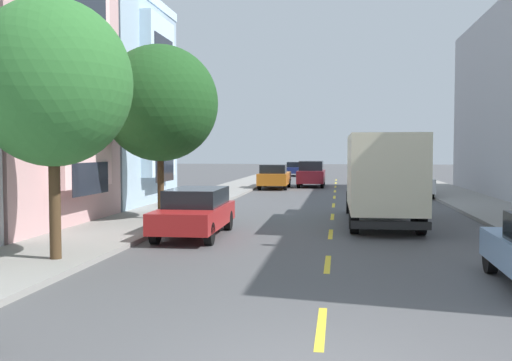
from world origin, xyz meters
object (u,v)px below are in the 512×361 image
parked_wagon_red (195,211)px  parked_suv_silver (387,172)px  parked_pickup_white (410,182)px  parked_pickup_orange (275,177)px  street_tree_nearest (53,83)px  street_tree_second (160,103)px  parked_wagon_navy (295,168)px  moving_burgundy_sedan (311,174)px  delivery_box_truck (381,173)px

parked_wagon_red → parked_suv_silver: bearing=74.7°
parked_pickup_white → parked_pickup_orange: size_ratio=1.00×
street_tree_nearest → street_tree_second: street_tree_second is taller
parked_suv_silver → parked_wagon_navy: bearing=123.3°
parked_wagon_red → street_tree_nearest: bearing=-113.5°
moving_burgundy_sedan → street_tree_second: bearing=-101.5°
street_tree_nearest → parked_wagon_red: street_tree_nearest is taller
street_tree_second → parked_wagon_red: size_ratio=1.38×
parked_suv_silver → parked_wagon_navy: parked_suv_silver is taller
parked_wagon_red → parked_suv_silver: (8.45, 30.94, 0.18)m
street_tree_nearest → delivery_box_truck: street_tree_nearest is taller
parked_wagon_red → parked_suv_silver: parked_suv_silver is taller
parked_suv_silver → parked_wagon_navy: 15.73m
delivery_box_truck → parked_suv_silver: delivery_box_truck is taller
street_tree_second → parked_pickup_orange: 20.32m
street_tree_nearest → parked_wagon_navy: size_ratio=1.29×
street_tree_second → parked_pickup_white: 18.30m
street_tree_second → moving_burgundy_sedan: bearing=78.5°
parked_suv_silver → parked_pickup_white: (0.25, -13.42, -0.16)m
delivery_box_truck → parked_wagon_red: 7.29m
parked_wagon_red → parked_wagon_navy: (-0.19, 44.09, 0.00)m
delivery_box_truck → parked_wagon_navy: (-6.23, 40.14, -1.07)m
parked_pickup_orange → moving_burgundy_sedan: 3.63m
street_tree_nearest → parked_wagon_red: (2.16, 4.95, -3.49)m
parked_wagon_navy → delivery_box_truck: bearing=-81.2°
delivery_box_truck → parked_suv_silver: size_ratio=1.69×
parked_pickup_white → parked_pickup_orange: bearing=147.3°
moving_burgundy_sedan → delivery_box_truck: bearing=-80.6°
street_tree_second → parked_suv_silver: (10.61, 27.69, -3.49)m
parked_wagon_navy → parked_pickup_white: bearing=-71.5°
street_tree_second → delivery_box_truck: bearing=4.8°
street_tree_nearest → delivery_box_truck: size_ratio=0.75×
parked_pickup_white → parked_pickup_orange: same height
parked_suv_silver → street_tree_second: bearing=-111.0°
parked_pickup_orange → parked_wagon_navy: bearing=90.4°
parked_wagon_red → parked_pickup_white: (8.69, 17.52, 0.02)m
parked_wagon_red → moving_burgundy_sedan: 25.88m
parked_pickup_white → parked_pickup_orange: 10.39m
street_tree_second → parked_suv_silver: 29.86m
street_tree_second → delivery_box_truck: size_ratio=0.80×
street_tree_nearest → parked_suv_silver: size_ratio=1.27×
street_tree_second → parked_suv_silver: street_tree_second is taller
parked_wagon_red → parked_pickup_orange: 23.13m
parked_suv_silver → moving_burgundy_sedan: same height
parked_wagon_navy → moving_burgundy_sedan: bearing=-81.8°
delivery_box_truck → parked_pickup_orange: delivery_box_truck is taller
street_tree_second → parked_suv_silver: size_ratio=1.35×
street_tree_second → parked_wagon_navy: size_ratio=1.38×
street_tree_nearest → moving_burgundy_sedan: 31.24m
delivery_box_truck → parked_pickup_white: bearing=79.0°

